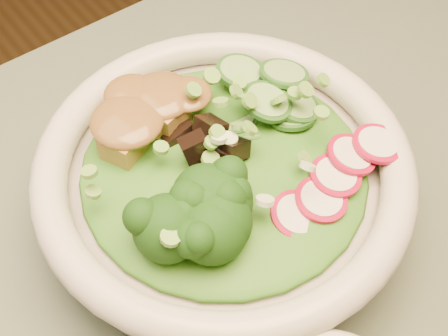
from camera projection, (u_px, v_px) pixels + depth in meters
dining_table at (420, 289)px, 0.60m from camera, size 1.20×0.80×0.75m
salad_bowl at (224, 184)px, 0.48m from camera, size 0.29×0.29×0.08m
lettuce_bed at (224, 167)px, 0.47m from camera, size 0.22×0.22×0.03m
broccoli_florets at (183, 224)px, 0.42m from camera, size 0.10×0.09×0.05m
radish_slices at (315, 195)px, 0.45m from camera, size 0.12×0.06×0.02m
cucumber_slices at (264, 95)px, 0.49m from camera, size 0.09×0.09×0.04m
mushroom_heap at (208, 148)px, 0.46m from camera, size 0.09×0.09×0.04m
tofu_cubes at (146, 124)px, 0.48m from camera, size 0.11×0.08×0.04m
peanut_sauce at (144, 112)px, 0.46m from camera, size 0.07×0.06×0.02m
scallion_garnish at (224, 145)px, 0.45m from camera, size 0.20×0.20×0.03m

